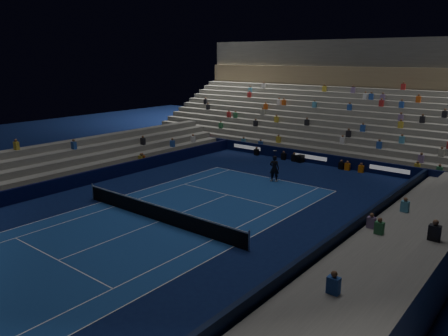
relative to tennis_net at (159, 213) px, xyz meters
name	(u,v)px	position (x,y,z in m)	size (l,w,h in m)	color
ground	(159,221)	(0.00, 0.00, -0.50)	(90.00, 90.00, 0.00)	#0B1643
court_surface	(159,221)	(0.00, 0.00, -0.50)	(10.97, 23.77, 0.01)	navy
sponsor_barrier_far	(311,157)	(0.00, 18.50, 0.00)	(44.00, 0.25, 1.00)	black
sponsor_barrier_east	(310,261)	(9.70, 0.00, 0.00)	(0.25, 37.00, 1.00)	black
sponsor_barrier_west	(65,184)	(-9.70, 0.00, 0.00)	(0.25, 37.00, 1.00)	#080B32
grandstand_main	(355,115)	(0.00, 27.90, 2.87)	(44.00, 15.20, 11.20)	slate
grandstand_east	(390,277)	(13.17, 0.00, 0.41)	(5.00, 37.00, 2.50)	slate
grandstand_west	(39,170)	(-13.17, 0.00, 0.41)	(5.00, 37.00, 2.50)	gray
tennis_net	(159,213)	(0.00, 0.00, 0.00)	(12.90, 0.10, 1.10)	#B2B2B7
tennis_player	(274,168)	(0.65, 11.31, 0.51)	(0.74, 0.48, 2.02)	black
broadcast_camera	(300,159)	(-0.84, 18.06, -0.16)	(0.60, 1.01, 0.67)	black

